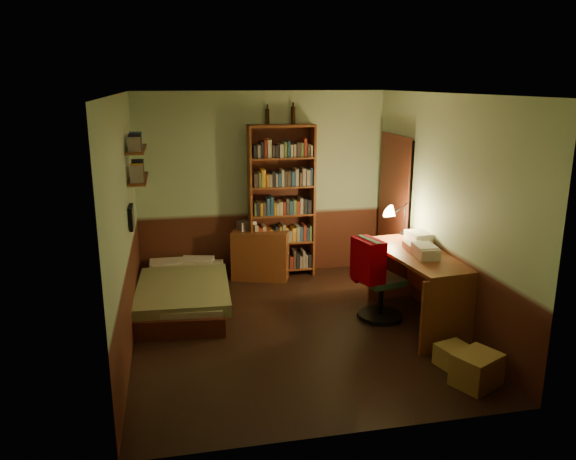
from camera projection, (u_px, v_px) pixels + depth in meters
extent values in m
cube|color=black|center=(293.00, 330.00, 6.37)|extent=(3.50, 4.00, 0.02)
cube|color=silver|center=(293.00, 93.00, 5.70)|extent=(3.50, 4.00, 0.02)
cube|color=#A0BB93|center=(263.00, 185.00, 7.93)|extent=(3.50, 0.02, 2.60)
cube|color=#A0BB93|center=(123.00, 226.00, 5.68)|extent=(0.02, 4.00, 2.60)
cube|color=#A0BB93|center=(444.00, 210.00, 6.38)|extent=(0.02, 4.00, 2.60)
cube|color=#A0BB93|center=(351.00, 281.00, 4.13)|extent=(3.50, 0.02, 2.60)
cube|color=black|center=(395.00, 211.00, 7.68)|extent=(0.06, 0.90, 2.00)
cube|color=#411910|center=(393.00, 211.00, 7.67)|extent=(0.02, 0.98, 2.08)
cube|color=#6A7D4B|center=(183.00, 283.00, 6.97)|extent=(1.23, 2.04, 0.58)
cube|color=brown|center=(261.00, 255.00, 7.93)|extent=(0.86, 0.62, 0.69)
cube|color=#B2B2B7|center=(246.00, 225.00, 7.91)|extent=(0.28, 0.25, 0.13)
cube|color=brown|center=(282.00, 202.00, 7.89)|extent=(0.92, 0.29, 2.15)
cylinder|color=black|center=(267.00, 116.00, 7.65)|extent=(0.07, 0.07, 0.21)
cylinder|color=black|center=(293.00, 115.00, 7.72)|extent=(0.08, 0.08, 0.23)
cube|color=brown|center=(416.00, 288.00, 6.46)|extent=(0.82, 1.64, 0.84)
cube|color=silver|center=(419.00, 237.00, 6.75)|extent=(0.25, 0.33, 0.13)
cone|color=black|center=(405.00, 213.00, 7.06)|extent=(0.18, 0.18, 0.55)
cube|color=#366646|center=(381.00, 283.00, 6.56)|extent=(0.52, 0.49, 0.89)
cube|color=#A8000E|center=(370.00, 230.00, 6.20)|extent=(0.31, 0.45, 0.49)
cube|color=brown|center=(139.00, 179.00, 6.67)|extent=(0.20, 0.90, 0.03)
cube|color=brown|center=(137.00, 149.00, 6.58)|extent=(0.20, 0.90, 0.03)
cube|color=black|center=(131.00, 217.00, 6.27)|extent=(0.04, 0.32, 0.26)
cube|color=#A78845|center=(477.00, 369.00, 5.17)|extent=(0.51, 0.48, 0.31)
cube|color=#A78845|center=(453.00, 355.00, 5.54)|extent=(0.36, 0.32, 0.21)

